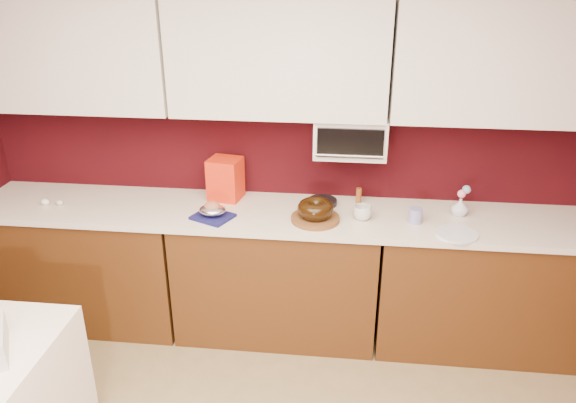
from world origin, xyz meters
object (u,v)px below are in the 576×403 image
(toaster_oven, at_px, (350,135))
(coffee_mug, at_px, (362,211))
(pandoro_box, at_px, (226,179))
(foil_ham_nest, at_px, (212,210))
(flower_vase, at_px, (460,206))
(blue_jar, at_px, (415,216))
(bundt_cake, at_px, (315,209))

(toaster_oven, relative_size, coffee_mug, 4.08)
(pandoro_box, bearing_deg, foil_ham_nest, -82.86)
(toaster_oven, bearing_deg, flower_vase, -7.16)
(blue_jar, bearing_deg, pandoro_box, 168.79)
(foil_ham_nest, distance_m, pandoro_box, 0.33)
(toaster_oven, xyz_separation_m, coffee_mug, (0.10, -0.22, -0.42))
(toaster_oven, bearing_deg, pandoro_box, 178.78)
(blue_jar, xyz_separation_m, flower_vase, (0.29, 0.14, 0.02))
(bundt_cake, bearing_deg, coffee_mug, 9.92)
(bundt_cake, distance_m, foil_ham_nest, 0.64)
(toaster_oven, xyz_separation_m, blue_jar, (0.42, -0.23, -0.43))
(toaster_oven, xyz_separation_m, bundt_cake, (-0.19, -0.27, -0.40))
(toaster_oven, bearing_deg, bundt_cake, -125.82)
(pandoro_box, relative_size, coffee_mug, 2.54)
(coffee_mug, relative_size, flower_vase, 0.85)
(blue_jar, bearing_deg, foil_ham_nest, -176.61)
(pandoro_box, xyz_separation_m, coffee_mug, (0.91, -0.24, -0.09))
(foil_ham_nest, xyz_separation_m, coffee_mug, (0.93, 0.08, 0.00))
(bundt_cake, height_order, pandoro_box, pandoro_box)
(toaster_oven, xyz_separation_m, pandoro_box, (-0.82, 0.02, -0.33))
(bundt_cake, bearing_deg, flower_vase, 11.32)
(bundt_cake, distance_m, pandoro_box, 0.69)
(pandoro_box, xyz_separation_m, blue_jar, (1.24, -0.25, -0.09))
(toaster_oven, relative_size, pandoro_box, 1.60)
(pandoro_box, distance_m, blue_jar, 1.26)
(coffee_mug, distance_m, flower_vase, 0.62)
(foil_ham_nest, height_order, pandoro_box, pandoro_box)
(foil_ham_nest, xyz_separation_m, blue_jar, (1.25, 0.07, -0.01))
(toaster_oven, xyz_separation_m, foil_ham_nest, (-0.84, -0.30, -0.42))
(coffee_mug, height_order, blue_jar, coffee_mug)
(bundt_cake, xyz_separation_m, blue_jar, (0.61, 0.04, -0.03))
(flower_vase, bearing_deg, toaster_oven, 172.84)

